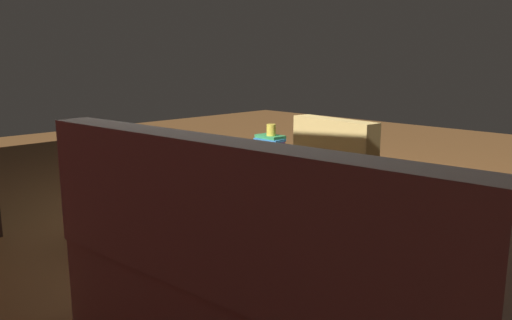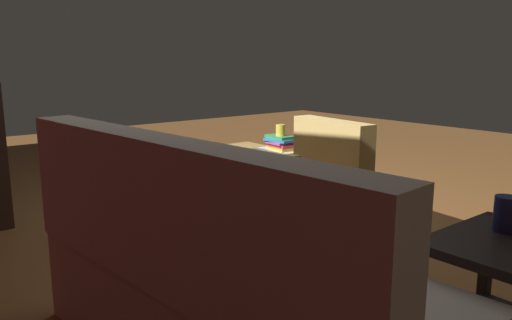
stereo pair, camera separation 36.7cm
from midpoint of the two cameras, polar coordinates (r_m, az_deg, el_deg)
ground at (r=4.30m, az=0.54°, el=-5.86°), size 12.00×12.00×0.00m
couch at (r=2.15m, az=-3.37°, el=-14.68°), size 1.96×1.01×1.00m
armchair at (r=3.39m, az=2.93°, el=-4.25°), size 0.74×0.75×0.87m
laptop_desk at (r=3.69m, az=-14.72°, el=-2.36°), size 0.56×0.44×0.48m
laptop at (r=3.66m, az=-15.42°, el=-0.82°), size 0.36×0.31×0.21m
wicker_hamper at (r=4.52m, az=-0.68°, el=-1.84°), size 0.45×0.45×0.48m
book_stack_hamper at (r=4.47m, az=-0.69°, el=1.97°), size 0.27×0.20×0.13m
yellow_mug at (r=4.43m, az=-0.67°, el=3.36°), size 0.08×0.08×0.10m
tv_remote at (r=4.60m, az=-0.84°, el=1.58°), size 0.10×0.17×0.02m
ottoman at (r=5.38m, az=-5.11°, el=1.03°), size 0.40×0.40×0.36m
circular_rug at (r=4.43m, az=-14.16°, el=-5.63°), size 1.26×1.26×0.01m
pet_bowl_steel at (r=6.20m, az=-12.36°, el=-0.52°), size 0.20×0.20×0.05m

